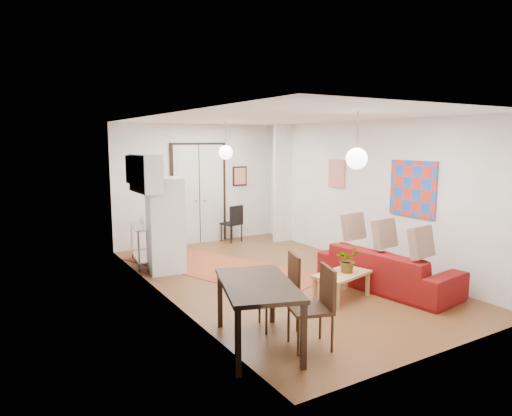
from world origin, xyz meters
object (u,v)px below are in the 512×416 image
sofa (387,269)px  dining_table (257,290)px  coffee_table (342,276)px  black_side_chair (230,220)px  dining_chair_far (305,299)px  kitchen_counter (146,240)px  fridge (165,225)px  dining_chair_near (274,284)px

sofa → dining_table: bearing=95.9°
coffee_table → black_side_chair: 4.72m
sofa → dining_chair_far: 2.69m
kitchen_counter → dining_table: (0.00, -4.38, 0.21)m
coffee_table → kitchen_counter: size_ratio=0.93×
kitchen_counter → fridge: fridge is taller
kitchen_counter → dining_table: kitchen_counter is taller
sofa → kitchen_counter: bearing=31.8°
sofa → black_side_chair: bearing=-1.3°
dining_table → kitchen_counter: bearing=90.0°
dining_chair_far → coffee_table: bearing=142.4°
coffee_table → kitchen_counter: 4.15m
dining_chair_near → dining_chair_far: (0.00, -0.70, 0.00)m
fridge → dining_table: fridge is taller
coffee_table → dining_chair_far: bearing=-145.9°
black_side_chair → dining_chair_far: bearing=57.0°
sofa → kitchen_counter: 4.73m
dining_chair_near → black_side_chair: size_ratio=1.08×
coffee_table → dining_table: size_ratio=0.64×
kitchen_counter → dining_table: bearing=-82.0°
coffee_table → dining_chair_near: dining_chair_near is taller
sofa → coffee_table: 0.99m
kitchen_counter → dining_chair_far: dining_chair_far is taller
coffee_table → fridge: bearing=122.9°
sofa → kitchen_counter: size_ratio=2.12×
dining_table → coffee_table: bearing=20.7°
dining_chair_far → sofa: bearing=130.1°
kitchen_counter → dining_table: 4.39m
dining_table → black_side_chair: bearing=65.6°
sofa → dining_table: 3.14m
sofa → fridge: 4.13m
black_side_chair → sofa: bearing=82.4°
coffee_table → dining_table: (-2.03, -0.77, 0.35)m
sofa → black_side_chair: 4.75m
fridge → black_side_chair: (2.32, 1.79, -0.37)m
fridge → dining_chair_near: fridge is taller
coffee_table → black_side_chair: bearing=84.6°
dining_table → black_side_chair: (2.47, 5.46, -0.18)m
black_side_chair → dining_table: bearing=51.4°
kitchen_counter → dining_chair_far: (0.53, -4.63, 0.07)m
dining_chair_far → dining_chair_near: bearing=-161.7°
dining_chair_near → black_side_chair: bearing=177.1°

